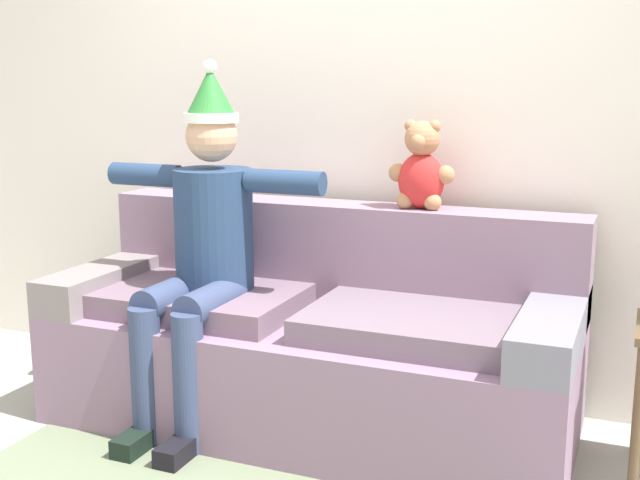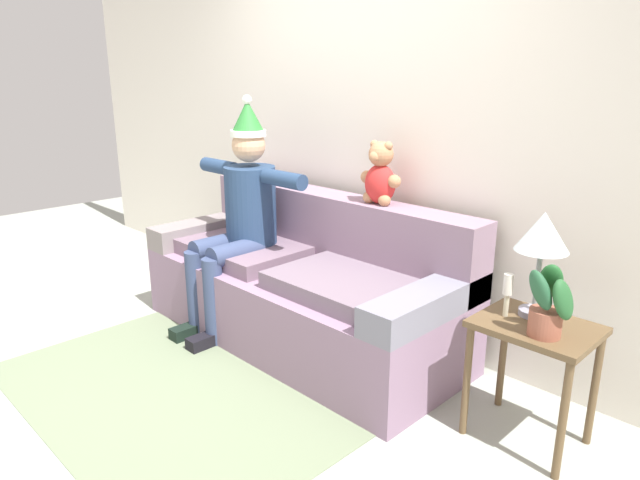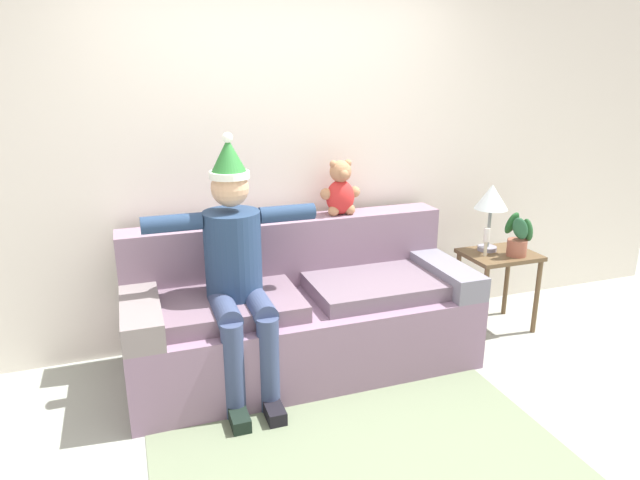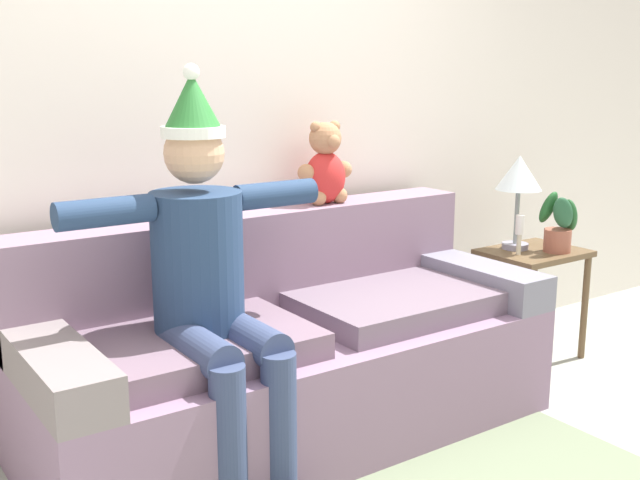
{
  "view_description": "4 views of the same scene",
  "coord_description": "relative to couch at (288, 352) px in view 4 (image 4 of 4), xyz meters",
  "views": [
    {
      "loc": [
        1.29,
        -2.0,
        1.46
      ],
      "look_at": [
        0.08,
        0.91,
        0.83
      ],
      "focal_mm": 44.74,
      "sensor_mm": 36.0,
      "label": 1
    },
    {
      "loc": [
        2.52,
        -1.33,
        1.69
      ],
      "look_at": [
        0.21,
        0.96,
        0.73
      ],
      "focal_mm": 31.85,
      "sensor_mm": 36.0,
      "label": 2
    },
    {
      "loc": [
        -1.0,
        -2.2,
        1.9
      ],
      "look_at": [
        0.08,
        0.85,
        0.9
      ],
      "focal_mm": 31.33,
      "sensor_mm": 36.0,
      "label": 3
    },
    {
      "loc": [
        -1.64,
        -1.58,
        1.53
      ],
      "look_at": [
        0.06,
        0.88,
        0.86
      ],
      "focal_mm": 43.15,
      "sensor_mm": 36.0,
      "label": 4
    }
  ],
  "objects": [
    {
      "name": "person_seated",
      "position": [
        -0.44,
        -0.17,
        0.44
      ],
      "size": [
        1.02,
        0.77,
        1.55
      ],
      "color": "navy",
      "rests_on": "ground_plane"
    },
    {
      "name": "potted_plant",
      "position": [
        1.62,
        -0.09,
        0.39
      ],
      "size": [
        0.24,
        0.22,
        0.33
      ],
      "color": "#97533F",
      "rests_on": "side_table"
    },
    {
      "name": "table_lamp",
      "position": [
        1.49,
        0.08,
        0.62
      ],
      "size": [
        0.24,
        0.24,
        0.5
      ],
      "color": "gray",
      "rests_on": "side_table"
    },
    {
      "name": "side_table",
      "position": [
        1.54,
        -0.0,
        0.13
      ],
      "size": [
        0.52,
        0.41,
        0.6
      ],
      "color": "brown",
      "rests_on": "ground_plane"
    },
    {
      "name": "back_wall",
      "position": [
        0.0,
        0.52,
        0.99
      ],
      "size": [
        7.0,
        0.1,
        2.7
      ],
      "primitive_type": "cube",
      "color": "silver",
      "rests_on": "ground_plane"
    },
    {
      "name": "couch",
      "position": [
        0.0,
        0.0,
        0.0
      ],
      "size": [
        2.21,
        0.9,
        0.92
      ],
      "color": "gray",
      "rests_on": "ground_plane"
    },
    {
      "name": "candle_tall",
      "position": [
        1.4,
        -0.02,
        0.37
      ],
      "size": [
        0.04,
        0.04,
        0.21
      ],
      "color": "beige",
      "rests_on": "side_table"
    },
    {
      "name": "teddy_bear",
      "position": [
        0.38,
        0.27,
        0.74
      ],
      "size": [
        0.29,
        0.17,
        0.38
      ],
      "color": "red",
      "rests_on": "couch"
    }
  ]
}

